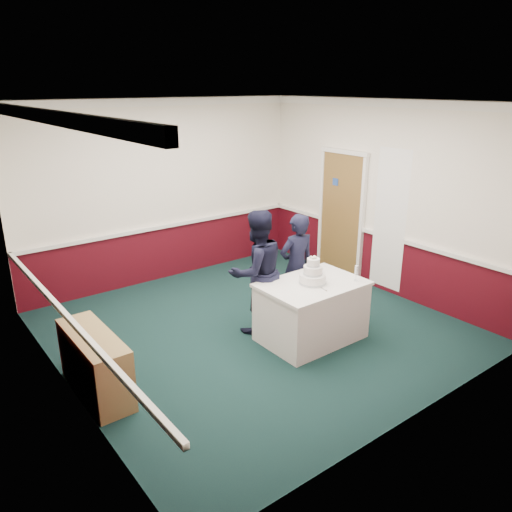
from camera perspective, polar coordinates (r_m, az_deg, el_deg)
ground at (r=6.96m, az=-0.07°, el=-8.26°), size 5.00×5.00×0.00m
room_shell at (r=6.84m, az=-2.68°, el=8.68°), size 5.00×5.00×3.00m
sideboard at (r=5.75m, az=-17.88°, el=-11.63°), size 0.41×1.20×0.70m
cake_table at (r=6.57m, az=6.35°, el=-6.22°), size 1.32×0.92×0.79m
wedding_cake at (r=6.38m, az=6.51°, el=-2.16°), size 0.35×0.35×0.36m
cake_knife at (r=6.27m, az=7.54°, el=-3.66°), size 0.05×0.22×0.00m
champagne_flute at (r=6.53m, az=11.40°, el=-1.65°), size 0.05×0.05×0.21m
person_man at (r=6.60m, az=0.08°, el=-1.83°), size 0.87×0.70×1.68m
person_woman at (r=7.05m, az=4.64°, el=-1.18°), size 0.59×0.42×1.53m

